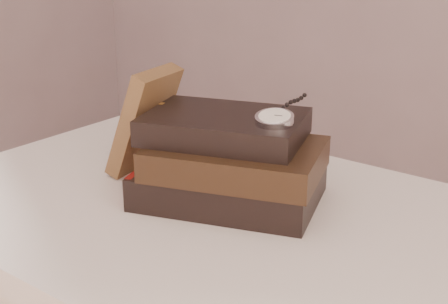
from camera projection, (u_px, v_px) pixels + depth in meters
The scene contains 5 objects.
table at pixel (236, 270), 0.95m from camera, with size 1.00×0.60×0.75m.
book_stack at pixel (230, 162), 0.94m from camera, with size 0.31×0.26×0.13m.
journal at pixel (144, 121), 1.04m from camera, with size 0.03×0.11×0.18m, color #472F1B.
pocket_watch at pixel (276, 118), 0.88m from camera, with size 0.07×0.16×0.02m.
eyeglasses at pixel (193, 130), 1.05m from camera, with size 0.14×0.16×0.05m.
Camera 1 is at (0.49, -0.32, 1.14)m, focal length 50.95 mm.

